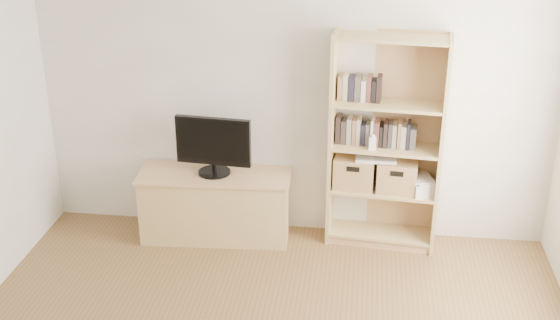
% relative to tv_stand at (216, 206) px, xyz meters
% --- Properties ---
extents(back_wall, '(4.50, 0.02, 2.60)m').
position_rel_tv_stand_xyz_m(back_wall, '(0.67, 0.24, 1.00)').
color(back_wall, beige).
rests_on(back_wall, floor).
extents(tv_stand, '(1.33, 0.57, 0.60)m').
position_rel_tv_stand_xyz_m(tv_stand, '(0.00, 0.00, 0.00)').
color(tv_stand, tan).
rests_on(tv_stand, floor).
extents(bookshelf, '(0.97, 0.42, 1.90)m').
position_rel_tv_stand_xyz_m(bookshelf, '(1.48, 0.08, 0.65)').
color(bookshelf, tan).
rests_on(bookshelf, floor).
extents(television, '(0.67, 0.11, 0.52)m').
position_rel_tv_stand_xyz_m(television, '(0.00, 0.00, 0.59)').
color(television, black).
rests_on(television, tv_stand).
extents(books_row_mid, '(0.86, 0.27, 0.23)m').
position_rel_tv_stand_xyz_m(books_row_mid, '(1.48, 0.10, 0.74)').
color(books_row_mid, black).
rests_on(books_row_mid, bookshelf).
extents(books_row_upper, '(0.43, 0.21, 0.22)m').
position_rel_tv_stand_xyz_m(books_row_upper, '(1.27, 0.12, 1.13)').
color(books_row_upper, black).
rests_on(books_row_upper, bookshelf).
extents(baby_monitor, '(0.06, 0.04, 0.11)m').
position_rel_tv_stand_xyz_m(baby_monitor, '(1.37, -0.02, 0.69)').
color(baby_monitor, white).
rests_on(baby_monitor, bookshelf).
extents(basket_left, '(0.37, 0.31, 0.28)m').
position_rel_tv_stand_xyz_m(basket_left, '(1.23, 0.09, 0.37)').
color(basket_left, tan).
rests_on(basket_left, bookshelf).
extents(basket_right, '(0.36, 0.30, 0.28)m').
position_rel_tv_stand_xyz_m(basket_right, '(1.60, 0.06, 0.37)').
color(basket_right, tan).
rests_on(basket_right, bookshelf).
extents(laptop, '(0.35, 0.24, 0.03)m').
position_rel_tv_stand_xyz_m(laptop, '(1.40, 0.07, 0.53)').
color(laptop, white).
rests_on(laptop, basket_left).
extents(magazine_stack, '(0.24, 0.30, 0.12)m').
position_rel_tv_stand_xyz_m(magazine_stack, '(1.81, 0.04, 0.29)').
color(magazine_stack, silver).
rests_on(magazine_stack, bookshelf).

